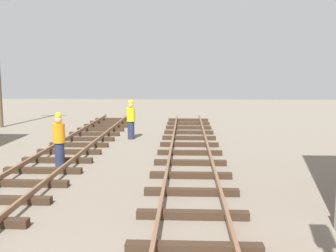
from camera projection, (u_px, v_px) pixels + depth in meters
track_worker_foreground at (59, 140)px, 13.28m from camera, size 0.40×0.40×1.87m
track_worker_distant at (131, 120)px, 18.69m from camera, size 0.40×0.40×1.87m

